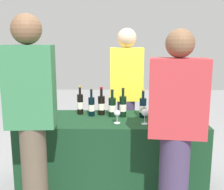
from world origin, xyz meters
TOP-DOWN VIEW (x-y plane):
  - ground_plane at (0.00, 0.00)m, footprint 12.00×12.00m
  - tasting_table at (0.00, 0.00)m, footprint 1.87×0.70m
  - wine_bottle_0 at (-0.35, 0.17)m, footprint 0.07×0.07m
  - wine_bottle_1 at (-0.22, 0.11)m, footprint 0.07×0.07m
  - wine_bottle_2 at (-0.12, 0.16)m, footprint 0.08×0.08m
  - wine_bottle_3 at (-0.00, 0.09)m, footprint 0.08×0.08m
  - wine_bottle_4 at (0.11, 0.08)m, footprint 0.07×0.07m
  - wine_bottle_5 at (0.32, 0.06)m, footprint 0.07×0.07m
  - wine_bottle_6 at (0.43, 0.12)m, footprint 0.07×0.07m
  - wine_bottle_7 at (0.52, 0.10)m, footprint 0.07×0.07m
  - wine_glass_0 at (-0.58, -0.18)m, footprint 0.07×0.07m
  - wine_glass_1 at (0.05, -0.16)m, footprint 0.06×0.06m
  - wine_glass_2 at (0.32, -0.18)m, footprint 0.07×0.07m
  - wine_glass_3 at (0.48, -0.14)m, footprint 0.07×0.07m
  - wine_glass_4 at (0.62, -0.18)m, footprint 0.07×0.07m
  - ice_bucket at (-0.71, 0.12)m, footprint 0.21×0.21m
  - server_pouring at (0.16, 0.55)m, footprint 0.40×0.23m
  - guest_0 at (-0.64, -0.62)m, footprint 0.40×0.24m
  - guest_1 at (0.52, -0.65)m, footprint 0.47×0.29m

SIDE VIEW (x-z plane):
  - ground_plane at x=0.00m, z-range 0.00..0.00m
  - tasting_table at x=0.00m, z-range 0.00..0.76m
  - wine_glass_0 at x=-0.58m, z-range 0.78..0.92m
  - wine_glass_1 at x=0.05m, z-range 0.78..0.92m
  - wine_glass_3 at x=0.48m, z-range 0.78..0.92m
  - ice_bucket at x=-0.71m, z-range 0.76..0.96m
  - wine_bottle_1 at x=-0.22m, z-range 0.72..1.01m
  - wine_bottle_3 at x=0.00m, z-range 0.72..1.01m
  - wine_glass_4 at x=0.62m, z-range 0.79..0.93m
  - wine_bottle_5 at x=0.32m, z-range 0.71..1.01m
  - wine_bottle_6 at x=0.43m, z-range 0.71..1.01m
  - wine_bottle_2 at x=-0.12m, z-range 0.71..1.02m
  - wine_glass_2 at x=0.32m, z-range 0.79..0.94m
  - wine_bottle_4 at x=0.11m, z-range 0.72..1.02m
  - wine_bottle_0 at x=-0.35m, z-range 0.71..1.03m
  - wine_bottle_7 at x=0.52m, z-range 0.71..1.03m
  - guest_1 at x=0.52m, z-range 0.06..1.70m
  - server_pouring at x=0.16m, z-range 0.08..1.78m
  - guest_0 at x=-0.64m, z-range 0.09..1.84m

